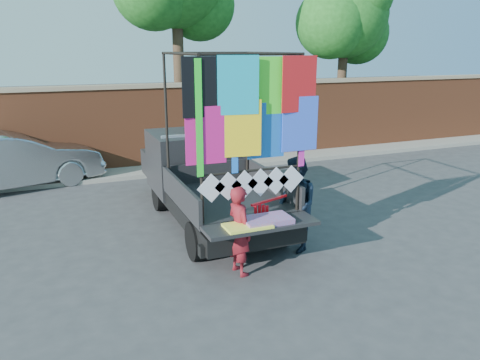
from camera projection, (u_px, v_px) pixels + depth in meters
name	position (u px, v px, depth m)	size (l,w,h in m)	color
ground	(247.00, 249.00, 8.82)	(90.00, 90.00, 0.00)	#38383A
brick_wall	(160.00, 125.00, 14.69)	(30.00, 0.45, 2.61)	brown
curb	(167.00, 169.00, 14.41)	(30.00, 1.20, 0.12)	gray
tree_right	(347.00, 18.00, 17.50)	(4.20, 3.30, 6.62)	#38281C
pickup_truck	(202.00, 176.00, 10.47)	(2.27, 5.70, 3.59)	black
sedan	(11.00, 161.00, 12.47)	(1.61, 4.63, 1.52)	#B2B5B9
woman	(240.00, 231.00, 7.70)	(0.55, 0.36, 1.52)	maroon
man	(296.00, 205.00, 8.59)	(0.86, 0.67, 1.77)	black
streamer_bundle	(265.00, 211.00, 8.06)	(0.81, 0.32, 0.59)	red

